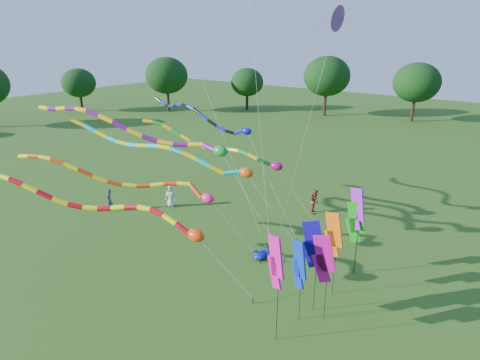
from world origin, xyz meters
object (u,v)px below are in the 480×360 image
Objects in this scene: tube_kite_red at (123,213)px; person_a at (171,196)px; tube_kite_orange at (135,181)px; person_b at (109,200)px; person_c at (315,201)px; blue_nylon_heap at (260,252)px.

tube_kite_red is 10.60m from person_a.
person_a is (-5.54, 8.46, -3.16)m from tube_kite_red.
tube_kite_red is 0.98× the size of tube_kite_orange.
person_c is (12.82, 9.17, 0.04)m from person_b.
tube_kite_orange is at bearing 109.76° from tube_kite_red.
tube_kite_red is 7.41× the size of person_b.
tube_kite_orange reaches higher than person_b.
tube_kite_orange is 7.59× the size of person_b.
person_a is at bearing 103.42° from tube_kite_red.
person_c is at bearing 91.59° from blue_nylon_heap.
tube_kite_orange is 13.75m from person_c.
person_a reaches higher than blue_nylon_heap.
blue_nylon_heap is 0.77× the size of person_b.
tube_kite_red is at bearing -87.93° from person_a.
person_b is at bearing -164.39° from person_a.
tube_kite_red is at bearing -74.97° from tube_kite_orange.
person_a is at bearing 169.00° from blue_nylon_heap.
person_c is at bearing 54.21° from tube_kite_red.
tube_kite_red is 3.30m from tube_kite_orange.
tube_kite_orange is 9.88× the size of blue_nylon_heap.
person_b is at bearing -173.47° from blue_nylon_heap.
person_a reaches higher than person_b.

